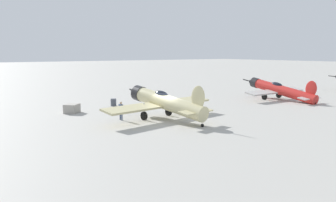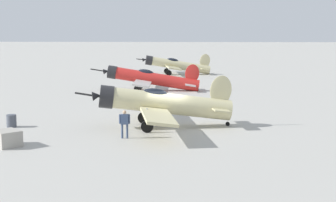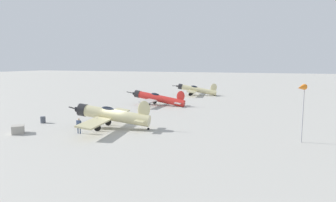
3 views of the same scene
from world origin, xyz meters
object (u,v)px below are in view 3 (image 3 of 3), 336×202
object	(u,v)px
airplane_far_line	(196,90)
equipment_crate	(18,129)
fuel_drum	(43,120)
airplane_foreground	(111,115)
windsock_mast	(301,90)
airplane_mid_apron	(158,98)
ground_crew_mechanic	(79,124)

from	to	relation	value
airplane_far_line	equipment_crate	distance (m)	45.44
airplane_far_line	fuel_drum	xyz separation A→B (m)	(9.98, 39.08, -0.97)
airplane_foreground	airplane_far_line	size ratio (longest dim) A/B	1.19
airplane_far_line	windsock_mast	size ratio (longest dim) A/B	1.80
airplane_far_line	windsock_mast	xyz separation A→B (m)	(-20.95, 38.45, 3.95)
airplane_mid_apron	windsock_mast	world-z (taller)	windsock_mast
airplane_foreground	equipment_crate	bearing A→B (deg)	25.45
airplane_far_line	ground_crew_mechanic	xyz separation A→B (m)	(1.84, 42.26, -0.35)
equipment_crate	airplane_far_line	bearing A→B (deg)	-100.49
airplane_far_line	fuel_drum	bearing A→B (deg)	67.27
windsock_mast	airplane_foreground	bearing A→B (deg)	0.86
airplane_mid_apron	airplane_far_line	world-z (taller)	airplane_far_line
equipment_crate	fuel_drum	bearing A→B (deg)	-72.97
airplane_far_line	ground_crew_mechanic	bearing A→B (deg)	79.11
airplane_mid_apron	ground_crew_mechanic	world-z (taller)	airplane_mid_apron
airplane_foreground	airplane_mid_apron	bearing A→B (deg)	-93.05
windsock_mast	equipment_crate	bearing A→B (deg)	12.03
airplane_mid_apron	fuel_drum	world-z (taller)	airplane_mid_apron
ground_crew_mechanic	windsock_mast	size ratio (longest dim) A/B	0.30
airplane_far_line	equipment_crate	world-z (taller)	airplane_far_line
airplane_mid_apron	equipment_crate	size ratio (longest dim) A/B	6.02
ground_crew_mechanic	fuel_drum	bearing A→B (deg)	-113.23
airplane_foreground	airplane_far_line	distance (m)	38.76
equipment_crate	fuel_drum	distance (m)	5.84
equipment_crate	ground_crew_mechanic	bearing A→B (deg)	-159.46
airplane_mid_apron	airplane_foreground	bearing A→B (deg)	95.19
equipment_crate	windsock_mast	distance (m)	30.27
airplane_far_line	windsock_mast	world-z (taller)	windsock_mast
ground_crew_mechanic	fuel_drum	xyz separation A→B (m)	(8.14, -3.18, -0.62)
airplane_foreground	fuel_drum	world-z (taller)	airplane_foreground
fuel_drum	airplane_far_line	bearing A→B (deg)	-104.33
airplane_mid_apron	windsock_mast	distance (m)	30.59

